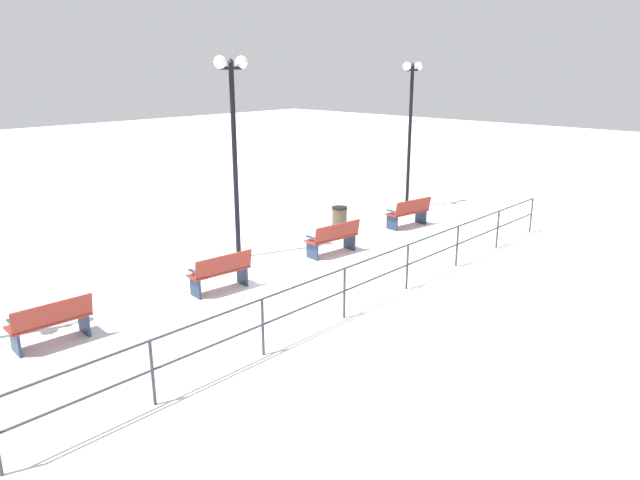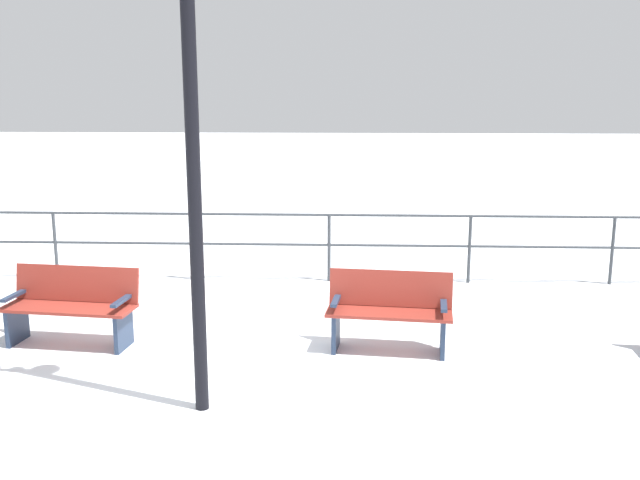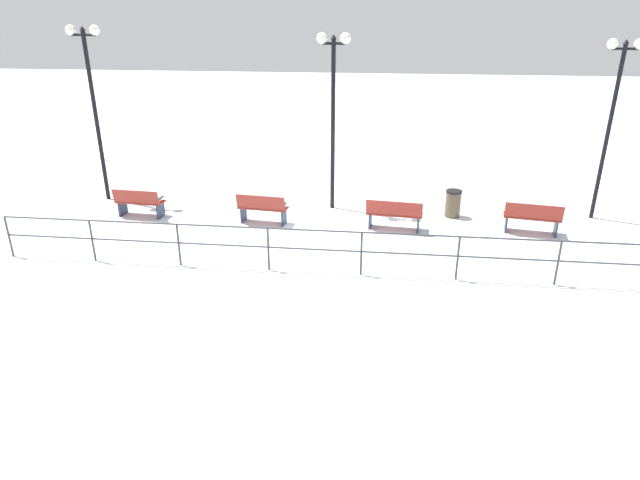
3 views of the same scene
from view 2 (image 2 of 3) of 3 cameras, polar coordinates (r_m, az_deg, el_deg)
The scene contains 5 objects.
ground_plane at distance 8.25m, azimuth -7.46°, elevation -8.71°, with size 80.00×80.00×0.00m, color white.
bench_second at distance 8.72m, azimuth -19.33°, elevation -4.94°, with size 0.70×1.56×0.89m.
bench_third at distance 8.07m, azimuth 5.59°, elevation -5.64°, with size 0.65×1.44×0.89m.
lamppost_middle at distance 6.26m, azimuth -10.59°, elevation 17.86°, with size 0.31×0.95×5.03m.
waterfront_railing at distance 10.91m, azimuth -4.87°, elevation 0.41°, with size 0.05×14.98×1.06m.
Camera 2 is at (7.59, 1.40, 2.92)m, focal length 39.88 mm.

